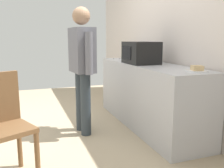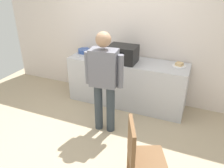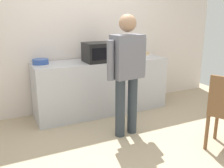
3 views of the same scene
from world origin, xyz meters
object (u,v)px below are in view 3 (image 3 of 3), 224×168
Objects in this scene: salad_bowl at (40,62)px; spoon_utensil at (47,66)px; sandwich_plate at (145,54)px; microwave at (100,52)px; person_standing at (127,68)px; fork_utensil at (46,67)px.

spoon_utensil is (0.05, -0.18, -0.03)m from salad_bowl.
sandwich_plate is 0.95× the size of salad_bowl.
microwave is at bearing -169.30° from sandwich_plate.
person_standing is at bearing -88.79° from microwave.
salad_bowl is 0.19m from spoon_utensil.
sandwich_plate is at bearing -0.50° from salad_bowl.
microwave is 0.31× the size of person_standing.
microwave is 0.84m from person_standing.
sandwich_plate is at bearing 10.70° from microwave.
salad_bowl is 0.29m from fork_utensil.
salad_bowl reaches higher than spoon_utensil.
microwave is at bearing 91.21° from person_standing.
salad_bowl is at bearing 179.50° from sandwich_plate.
microwave is 0.85m from spoon_utensil.
salad_bowl is 1.41× the size of spoon_utensil.
fork_utensil is (-0.87, -0.08, -0.15)m from microwave.
fork_utensil is at bearing 139.84° from person_standing.
salad_bowl is 0.15× the size of person_standing.
spoon_utensil is 1.21m from person_standing.
microwave is 0.92m from salad_bowl.
sandwich_plate is 0.14× the size of person_standing.
salad_bowl is 1.37m from person_standing.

